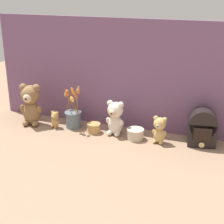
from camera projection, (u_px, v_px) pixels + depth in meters
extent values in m
plane|color=#8E7056|center=(111.00, 135.00, 2.19)|extent=(4.00, 4.00, 0.00)
cube|color=#704C70|center=(120.00, 75.00, 2.21)|extent=(1.75, 0.02, 0.71)
ellipsoid|color=olive|center=(32.00, 113.00, 2.34)|extent=(0.14, 0.12, 0.17)
sphere|color=olive|center=(30.00, 95.00, 2.29)|extent=(0.13, 0.13, 0.13)
sphere|color=#D1B289|center=(28.00, 98.00, 2.25)|extent=(0.06, 0.06, 0.06)
sphere|color=black|center=(26.00, 99.00, 2.23)|extent=(0.02, 0.02, 0.02)
sphere|color=olive|center=(36.00, 88.00, 2.27)|extent=(0.05, 0.05, 0.05)
sphere|color=olive|center=(23.00, 87.00, 2.28)|extent=(0.05, 0.05, 0.05)
ellipsoid|color=olive|center=(39.00, 110.00, 2.31)|extent=(0.05, 0.06, 0.07)
ellipsoid|color=olive|center=(23.00, 109.00, 2.33)|extent=(0.05, 0.06, 0.07)
ellipsoid|color=olive|center=(35.00, 123.00, 2.32)|extent=(0.05, 0.07, 0.04)
ellipsoid|color=olive|center=(26.00, 123.00, 2.33)|extent=(0.05, 0.07, 0.04)
ellipsoid|color=beige|center=(115.00, 125.00, 2.19)|extent=(0.10, 0.09, 0.13)
sphere|color=beige|center=(115.00, 110.00, 2.15)|extent=(0.10, 0.10, 0.10)
sphere|color=#D1B289|center=(113.00, 113.00, 2.12)|extent=(0.05, 0.05, 0.05)
sphere|color=black|center=(111.00, 114.00, 2.10)|extent=(0.01, 0.01, 0.01)
sphere|color=beige|center=(121.00, 105.00, 2.12)|extent=(0.04, 0.04, 0.04)
sphere|color=beige|center=(110.00, 103.00, 2.15)|extent=(0.04, 0.04, 0.04)
ellipsoid|color=beige|center=(121.00, 123.00, 2.16)|extent=(0.03, 0.05, 0.06)
ellipsoid|color=beige|center=(108.00, 121.00, 2.19)|extent=(0.03, 0.05, 0.06)
ellipsoid|color=beige|center=(117.00, 134.00, 2.17)|extent=(0.04, 0.05, 0.03)
ellipsoid|color=beige|center=(110.00, 133.00, 2.19)|extent=(0.04, 0.05, 0.03)
ellipsoid|color=tan|center=(159.00, 135.00, 2.08)|extent=(0.08, 0.07, 0.10)
sphere|color=tan|center=(160.00, 123.00, 2.05)|extent=(0.08, 0.08, 0.08)
sphere|color=#D1B289|center=(158.00, 126.00, 2.03)|extent=(0.04, 0.04, 0.04)
sphere|color=black|center=(158.00, 127.00, 2.02)|extent=(0.01, 0.01, 0.01)
sphere|color=tan|center=(165.00, 120.00, 2.03)|extent=(0.03, 0.03, 0.03)
sphere|color=tan|center=(156.00, 118.00, 2.05)|extent=(0.03, 0.03, 0.03)
ellipsoid|color=tan|center=(165.00, 134.00, 2.05)|extent=(0.02, 0.04, 0.04)
ellipsoid|color=tan|center=(154.00, 132.00, 2.08)|extent=(0.02, 0.04, 0.04)
ellipsoid|color=tan|center=(161.00, 142.00, 2.07)|extent=(0.03, 0.04, 0.02)
ellipsoid|color=tan|center=(155.00, 141.00, 2.08)|extent=(0.03, 0.04, 0.02)
ellipsoid|color=tan|center=(55.00, 123.00, 2.30)|extent=(0.06, 0.05, 0.07)
sphere|color=tan|center=(55.00, 115.00, 2.28)|extent=(0.05, 0.05, 0.05)
sphere|color=#D1B289|center=(53.00, 117.00, 2.27)|extent=(0.02, 0.02, 0.02)
sphere|color=black|center=(52.00, 117.00, 2.26)|extent=(0.01, 0.01, 0.01)
sphere|color=tan|center=(57.00, 113.00, 2.27)|extent=(0.02, 0.02, 0.02)
sphere|color=tan|center=(53.00, 112.00, 2.28)|extent=(0.02, 0.02, 0.02)
ellipsoid|color=tan|center=(58.00, 122.00, 2.28)|extent=(0.02, 0.03, 0.03)
ellipsoid|color=tan|center=(52.00, 121.00, 2.30)|extent=(0.02, 0.03, 0.03)
ellipsoid|color=tan|center=(56.00, 127.00, 2.29)|extent=(0.02, 0.03, 0.02)
ellipsoid|color=tan|center=(53.00, 127.00, 2.30)|extent=(0.02, 0.03, 0.02)
cylinder|color=slate|center=(73.00, 119.00, 2.30)|extent=(0.10, 0.10, 0.11)
torus|color=slate|center=(73.00, 112.00, 2.28)|extent=(0.11, 0.11, 0.01)
cylinder|color=olive|center=(73.00, 106.00, 2.22)|extent=(0.05, 0.03, 0.11)
ellipsoid|color=gold|center=(72.00, 99.00, 2.17)|extent=(0.05, 0.04, 0.05)
cylinder|color=olive|center=(77.00, 101.00, 2.25)|extent=(0.01, 0.03, 0.16)
ellipsoid|color=tan|center=(79.00, 89.00, 2.22)|extent=(0.02, 0.03, 0.05)
cylinder|color=olive|center=(69.00, 103.00, 2.22)|extent=(0.04, 0.01, 0.15)
ellipsoid|color=#C65B28|center=(67.00, 93.00, 2.18)|extent=(0.04, 0.03, 0.05)
cylinder|color=olive|center=(69.00, 102.00, 2.29)|extent=(0.03, 0.05, 0.11)
ellipsoid|color=tan|center=(66.00, 93.00, 2.29)|extent=(0.04, 0.05, 0.06)
cylinder|color=olive|center=(75.00, 104.00, 2.21)|extent=(0.04, 0.04, 0.14)
ellipsoid|color=#C65B28|center=(75.00, 95.00, 2.17)|extent=(0.04, 0.04, 0.06)
cylinder|color=olive|center=(77.00, 102.00, 2.24)|extent=(0.01, 0.03, 0.15)
ellipsoid|color=orange|center=(78.00, 91.00, 2.20)|extent=(0.03, 0.03, 0.04)
cylinder|color=olive|center=(73.00, 102.00, 2.20)|extent=(0.05, 0.03, 0.16)
ellipsoid|color=orange|center=(73.00, 91.00, 2.15)|extent=(0.04, 0.03, 0.06)
cube|color=black|center=(202.00, 133.00, 2.04)|extent=(0.18, 0.13, 0.15)
cylinder|color=black|center=(203.00, 122.00, 2.02)|extent=(0.18, 0.13, 0.16)
cube|color=black|center=(203.00, 135.00, 1.98)|extent=(0.10, 0.02, 0.08)
cylinder|color=#D6BC7A|center=(202.00, 145.00, 2.01)|extent=(0.03, 0.01, 0.03)
cylinder|color=beige|center=(135.00, 135.00, 2.13)|extent=(0.10, 0.10, 0.06)
cylinder|color=beige|center=(135.00, 130.00, 2.12)|extent=(0.11, 0.11, 0.01)
cylinder|color=tan|center=(94.00, 129.00, 2.23)|extent=(0.08, 0.08, 0.05)
cylinder|color=tan|center=(94.00, 124.00, 2.22)|extent=(0.09, 0.09, 0.01)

